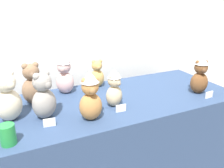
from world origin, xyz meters
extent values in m
cube|color=white|center=(0.00, 0.89, 1.30)|extent=(7.00, 0.08, 2.60)
cube|color=navy|center=(0.00, 0.25, 0.37)|extent=(1.92, 0.78, 0.75)
ellipsoid|color=gray|center=(-0.50, 0.18, 0.84)|extent=(0.20, 0.19, 0.19)
sphere|color=gray|center=(-0.50, 0.18, 0.98)|extent=(0.11, 0.11, 0.11)
sphere|color=gray|center=(-0.53, 0.16, 1.03)|extent=(0.04, 0.04, 0.04)
sphere|color=gray|center=(-0.47, 0.19, 1.03)|extent=(0.04, 0.04, 0.04)
sphere|color=slate|center=(-0.47, 0.13, 0.97)|extent=(0.05, 0.05, 0.05)
ellipsoid|color=#7F6047|center=(-0.53, 0.43, 0.84)|extent=(0.16, 0.14, 0.19)
sphere|color=#7F6047|center=(-0.53, 0.43, 0.98)|extent=(0.11, 0.11, 0.11)
sphere|color=#7F6047|center=(-0.57, 0.43, 1.02)|extent=(0.04, 0.04, 0.04)
sphere|color=#7F6047|center=(-0.50, 0.43, 1.02)|extent=(0.04, 0.04, 0.04)
sphere|color=brown|center=(-0.53, 0.38, 0.97)|extent=(0.05, 0.05, 0.05)
ellipsoid|color=#B27A42|center=(-0.25, 0.03, 0.83)|extent=(0.15, 0.13, 0.17)
sphere|color=#B27A42|center=(-0.25, 0.03, 0.96)|extent=(0.10, 0.10, 0.10)
sphere|color=#B27A42|center=(-0.28, 0.03, 1.00)|extent=(0.04, 0.04, 0.04)
sphere|color=#B27A42|center=(-0.21, 0.03, 1.00)|extent=(0.04, 0.04, 0.04)
sphere|color=olive|center=(-0.25, -0.01, 0.95)|extent=(0.04, 0.04, 0.04)
cone|color=silver|center=(-0.25, 0.03, 1.03)|extent=(0.11, 0.11, 0.07)
ellipsoid|color=#CCB78E|center=(-0.03, 0.14, 0.82)|extent=(0.15, 0.13, 0.15)
sphere|color=#CCB78E|center=(-0.03, 0.14, 0.93)|extent=(0.09, 0.09, 0.09)
sphere|color=#CCB78E|center=(-0.06, 0.14, 0.97)|extent=(0.03, 0.03, 0.03)
sphere|color=#CCB78E|center=(-0.01, 0.15, 0.97)|extent=(0.03, 0.03, 0.03)
sphere|color=#9D8E71|center=(-0.02, 0.11, 0.92)|extent=(0.04, 0.04, 0.04)
cone|color=silver|center=(-0.03, 0.14, 0.98)|extent=(0.09, 0.09, 0.06)
ellipsoid|color=beige|center=(-0.28, 0.52, 0.83)|extent=(0.18, 0.17, 0.17)
sphere|color=beige|center=(-0.28, 0.52, 0.96)|extent=(0.10, 0.10, 0.10)
sphere|color=beige|center=(-0.31, 0.54, 1.00)|extent=(0.04, 0.04, 0.04)
sphere|color=beige|center=(-0.25, 0.50, 1.00)|extent=(0.04, 0.04, 0.04)
sphere|color=#A88783|center=(-0.30, 0.48, 0.95)|extent=(0.04, 0.04, 0.04)
cone|color=silver|center=(-0.28, 0.52, 1.02)|extent=(0.11, 0.11, 0.07)
ellipsoid|color=tan|center=(0.00, 0.55, 0.82)|extent=(0.13, 0.12, 0.15)
sphere|color=tan|center=(0.00, 0.55, 0.93)|extent=(0.09, 0.09, 0.09)
sphere|color=tan|center=(-0.03, 0.55, 0.97)|extent=(0.03, 0.03, 0.03)
sphere|color=tan|center=(0.03, 0.54, 0.97)|extent=(0.03, 0.03, 0.03)
sphere|color=olive|center=(0.00, 0.51, 0.92)|extent=(0.04, 0.04, 0.04)
ellipsoid|color=beige|center=(-0.70, 0.24, 0.85)|extent=(0.21, 0.20, 0.20)
sphere|color=beige|center=(-0.70, 0.24, 0.99)|extent=(0.12, 0.12, 0.12)
sphere|color=beige|center=(-0.67, 0.26, 1.04)|extent=(0.04, 0.04, 0.04)
sphere|color=#ABA08A|center=(-0.67, 0.19, 0.98)|extent=(0.05, 0.05, 0.05)
ellipsoid|color=brown|center=(0.67, 0.07, 0.83)|extent=(0.16, 0.15, 0.17)
sphere|color=brown|center=(0.67, 0.07, 0.96)|extent=(0.10, 0.10, 0.10)
sphere|color=brown|center=(0.64, 0.08, 1.00)|extent=(0.04, 0.04, 0.04)
sphere|color=brown|center=(0.70, 0.07, 1.00)|extent=(0.04, 0.04, 0.04)
sphere|color=brown|center=(0.66, 0.03, 0.95)|extent=(0.04, 0.04, 0.04)
cone|color=silver|center=(0.67, 0.07, 1.02)|extent=(0.11, 0.11, 0.07)
cylinder|color=#238C3D|center=(-0.72, -0.04, 0.80)|extent=(0.08, 0.08, 0.11)
cube|color=white|center=(-0.50, 0.05, 0.77)|extent=(0.07, 0.02, 0.05)
cube|color=white|center=(0.67, -0.04, 0.77)|extent=(0.07, 0.01, 0.05)
cube|color=white|center=(-0.03, 0.04, 0.77)|extent=(0.07, 0.01, 0.05)
camera|label=1|loc=(-0.67, -1.17, 1.45)|focal=37.01mm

